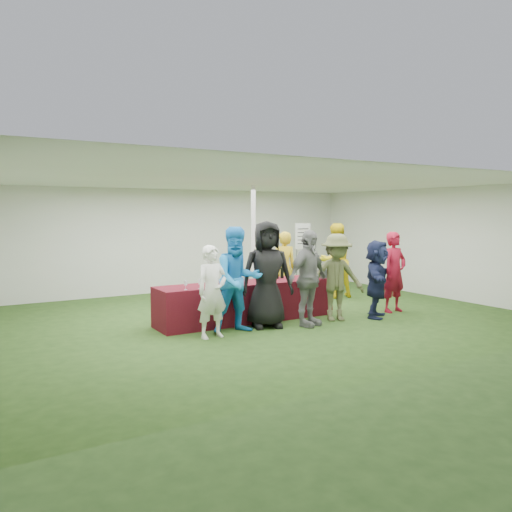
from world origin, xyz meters
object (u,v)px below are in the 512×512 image
staff_back (335,261)px  customer_2 (267,274)px  wine_list_sign (303,241)px  staff_pourer (283,268)px  customer_5 (377,279)px  dump_bucket (322,273)px  customer_6 (394,272)px  serving_table (247,301)px  customer_3 (308,278)px  customer_0 (212,292)px  customer_4 (336,277)px  customer_1 (238,280)px

staff_back → customer_2: (-3.12, -1.84, 0.06)m
wine_list_sign → staff_back: bearing=-95.7°
staff_pourer → customer_5: (0.81, -2.13, -0.06)m
dump_bucket → customer_6: bearing=-23.8°
customer_6 → staff_pourer: bearing=124.4°
serving_table → staff_back: size_ratio=1.97×
customer_2 → customer_3: 0.77m
staff_pourer → customer_0: 3.33m
wine_list_sign → serving_table: bearing=-140.5°
customer_0 → customer_5: customer_0 is taller
customer_3 → customer_5: 1.64m
serving_table → customer_4: bearing=-30.9°
wine_list_sign → staff_back: staff_back is taller
customer_0 → customer_1: customer_1 is taller
staff_back → customer_5: bearing=73.5°
customer_0 → customer_4: (2.64, -0.03, 0.07)m
dump_bucket → staff_back: staff_back is taller
dump_bucket → customer_6: customer_6 is taller
staff_pourer → customer_6: bearing=142.3°
wine_list_sign → customer_5: size_ratio=1.16×
serving_table → customer_4: size_ratio=2.13×
staff_pourer → customer_5: size_ratio=1.08×
customer_3 → customer_5: size_ratio=1.15×
wine_list_sign → customer_1: size_ratio=0.97×
staff_pourer → staff_back: bearing=-162.4°
staff_pourer → customer_0: (-2.72, -1.92, -0.06)m
customer_0 → customer_3: customer_3 is taller
staff_pourer → staff_back: (1.60, 0.11, 0.08)m
wine_list_sign → customer_1: (-3.92, -3.48, -0.39)m
dump_bucket → customer_3: 1.20m
customer_4 → staff_back: bearing=71.6°
customer_4 → customer_5: 0.91m
customer_4 → customer_2: bearing=-168.1°
wine_list_sign → staff_pourer: bearing=-136.5°
customer_4 → customer_6: customer_6 is taller
customer_0 → staff_back: bearing=19.6°
dump_bucket → staff_back: 2.04m
staff_pourer → customer_5: 2.28m
wine_list_sign → customer_4: 4.08m
serving_table → customer_2: (0.04, -0.66, 0.60)m
customer_0 → customer_6: bearing=-5.4°
staff_back → customer_6: staff_back is taller
dump_bucket → customer_2: (-1.63, -0.44, 0.13)m
staff_back → customer_3: bearing=44.6°
wine_list_sign → customer_4: size_ratio=1.07×
dump_bucket → customer_0: (-2.82, -0.64, -0.06)m
staff_back → customer_3: staff_back is taller
staff_back → customer_1: size_ratio=0.99×
wine_list_sign → customer_5: bearing=-104.0°
customer_4 → customer_5: (0.88, -0.18, -0.07)m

